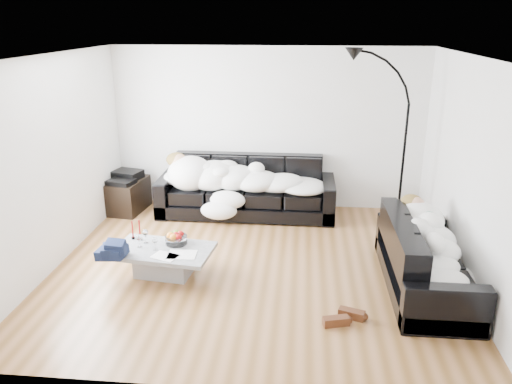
# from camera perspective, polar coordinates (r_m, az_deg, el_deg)

# --- Properties ---
(ground) EXTENTS (5.00, 5.00, 0.00)m
(ground) POSITION_cam_1_polar(r_m,az_deg,el_deg) (6.44, -0.26, -8.46)
(ground) COLOR brown
(ground) RESTS_ON ground
(wall_back) EXTENTS (5.00, 0.02, 2.60)m
(wall_back) POSITION_cam_1_polar(r_m,az_deg,el_deg) (8.12, 1.34, 7.21)
(wall_back) COLOR silver
(wall_back) RESTS_ON ground
(wall_left) EXTENTS (0.02, 4.50, 2.60)m
(wall_left) POSITION_cam_1_polar(r_m,az_deg,el_deg) (6.67, -22.20, 3.08)
(wall_left) COLOR silver
(wall_left) RESTS_ON ground
(wall_right) EXTENTS (0.02, 4.50, 2.60)m
(wall_right) POSITION_cam_1_polar(r_m,az_deg,el_deg) (6.22, 23.29, 1.83)
(wall_right) COLOR silver
(wall_right) RESTS_ON ground
(ceiling) EXTENTS (5.00, 5.00, 0.00)m
(ceiling) POSITION_cam_1_polar(r_m,az_deg,el_deg) (5.71, -0.30, 15.28)
(ceiling) COLOR white
(ceiling) RESTS_ON ground
(sofa_back) EXTENTS (2.79, 0.96, 0.91)m
(sofa_back) POSITION_cam_1_polar(r_m,az_deg,el_deg) (7.94, -1.11, 0.59)
(sofa_back) COLOR black
(sofa_back) RESTS_ON ground
(sofa_right) EXTENTS (0.86, 2.02, 0.82)m
(sofa_right) POSITION_cam_1_polar(r_m,az_deg,el_deg) (6.11, 18.91, -6.93)
(sofa_right) COLOR black
(sofa_right) RESTS_ON ground
(sleeper_back) EXTENTS (2.36, 0.81, 0.47)m
(sleeper_back) POSITION_cam_1_polar(r_m,az_deg,el_deg) (7.83, -1.16, 1.87)
(sleeper_back) COLOR white
(sleeper_back) RESTS_ON sofa_back
(sleeper_right) EXTENTS (0.73, 1.73, 0.42)m
(sleeper_right) POSITION_cam_1_polar(r_m,az_deg,el_deg) (6.02, 19.14, -5.02)
(sleeper_right) COLOR white
(sleeper_right) RESTS_ON sofa_right
(teal_cushion) EXTENTS (0.42, 0.38, 0.20)m
(teal_cushion) POSITION_cam_1_polar(r_m,az_deg,el_deg) (6.53, 17.52, -2.07)
(teal_cushion) COLOR #0F6A44
(teal_cushion) RESTS_ON sofa_right
(coffee_table) EXTENTS (1.26, 0.83, 0.35)m
(coffee_table) POSITION_cam_1_polar(r_m,az_deg,el_deg) (6.28, -10.51, -7.83)
(coffee_table) COLOR #939699
(coffee_table) RESTS_ON ground
(fruit_bowl) EXTENTS (0.34, 0.34, 0.17)m
(fruit_bowl) POSITION_cam_1_polar(r_m,az_deg,el_deg) (6.27, -9.12, -5.14)
(fruit_bowl) COLOR white
(fruit_bowl) RESTS_ON coffee_table
(wine_glass_a) EXTENTS (0.09, 0.09, 0.18)m
(wine_glass_a) POSITION_cam_1_polar(r_m,az_deg,el_deg) (6.36, -12.51, -4.98)
(wine_glass_a) COLOR white
(wine_glass_a) RESTS_ON coffee_table
(wine_glass_b) EXTENTS (0.09, 0.09, 0.17)m
(wine_glass_b) POSITION_cam_1_polar(r_m,az_deg,el_deg) (6.26, -13.20, -5.48)
(wine_glass_b) COLOR white
(wine_glass_b) RESTS_ON coffee_table
(wine_glass_c) EXTENTS (0.07, 0.07, 0.16)m
(wine_glass_c) POSITION_cam_1_polar(r_m,az_deg,el_deg) (6.16, -11.47, -5.82)
(wine_glass_c) COLOR white
(wine_glass_c) RESTS_ON coffee_table
(candle_left) EXTENTS (0.04, 0.04, 0.24)m
(candle_left) POSITION_cam_1_polar(r_m,az_deg,el_deg) (6.50, -13.92, -4.27)
(candle_left) COLOR maroon
(candle_left) RESTS_ON coffee_table
(candle_right) EXTENTS (0.06, 0.06, 0.27)m
(candle_right) POSITION_cam_1_polar(r_m,az_deg,el_deg) (6.45, -13.16, -4.26)
(candle_right) COLOR maroon
(candle_right) RESTS_ON coffee_table
(newspaper_a) EXTENTS (0.35, 0.27, 0.01)m
(newspaper_a) POSITION_cam_1_polar(r_m,az_deg,el_deg) (6.01, -8.47, -7.06)
(newspaper_a) COLOR silver
(newspaper_a) RESTS_ON coffee_table
(newspaper_b) EXTENTS (0.35, 0.30, 0.01)m
(newspaper_b) POSITION_cam_1_polar(r_m,az_deg,el_deg) (6.00, -10.36, -7.21)
(newspaper_b) COLOR silver
(newspaper_b) RESTS_ON coffee_table
(navy_jacket) EXTENTS (0.39, 0.34, 0.17)m
(navy_jacket) POSITION_cam_1_polar(r_m,az_deg,el_deg) (6.06, -16.08, -5.76)
(navy_jacket) COLOR black
(navy_jacket) RESTS_ON coffee_table
(shoes) EXTENTS (0.48, 0.37, 0.10)m
(shoes) POSITION_cam_1_polar(r_m,az_deg,el_deg) (5.43, 9.97, -13.92)
(shoes) COLOR #472311
(shoes) RESTS_ON ground
(av_cabinet) EXTENTS (0.61, 0.82, 0.52)m
(av_cabinet) POSITION_cam_1_polar(r_m,az_deg,el_deg) (8.40, -14.52, -0.37)
(av_cabinet) COLOR black
(av_cabinet) RESTS_ON ground
(stereo) EXTENTS (0.51, 0.44, 0.13)m
(stereo) POSITION_cam_1_polar(r_m,az_deg,el_deg) (8.30, -14.71, 1.75)
(stereo) COLOR black
(stereo) RESTS_ON av_cabinet
(floor_lamp) EXTENTS (0.86, 0.38, 2.30)m
(floor_lamp) POSITION_cam_1_polar(r_m,az_deg,el_deg) (7.43, 16.53, 4.09)
(floor_lamp) COLOR black
(floor_lamp) RESTS_ON ground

